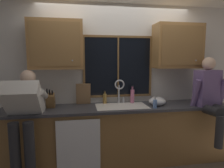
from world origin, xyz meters
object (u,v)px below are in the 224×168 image
Objects in this scene: knife_block at (51,101)px; bottle_tall_clear at (105,98)px; person_sitting_on_counter at (211,95)px; cutting_board at (83,94)px; bottle_green_glass at (132,96)px; person_standing at (24,114)px; soap_dispenser at (155,104)px; mixing_bowl at (157,101)px.

knife_block is 0.86m from bottle_tall_clear.
person_sitting_on_counter is at bearing -17.35° from bottle_tall_clear.
cutting_board is (0.49, 0.15, 0.06)m from knife_block.
knife_block is at bearing -174.28° from bottle_green_glass.
person_sitting_on_counter reaches higher than person_standing.
person_standing is at bearing -163.25° from bottle_green_glass.
person_sitting_on_counter is 0.89m from soap_dispenser.
knife_block reaches higher than bottle_green_glass.
cutting_board is at bearing 17.21° from knife_block.
knife_block reaches higher than soap_dispenser.
person_sitting_on_counter is 3.62× the size of cutting_board.
mixing_bowl is at bearing -2.96° from knife_block.
person_sitting_on_counter reaches higher than cutting_board.
cutting_board is 1.65× the size of bottle_tall_clear.
mixing_bowl is (1.66, -0.09, -0.05)m from knife_block.
soap_dispenser is at bearing -9.84° from knife_block.
soap_dispenser is at bearing -121.64° from mixing_bowl.
person_standing is at bearing -177.51° from soap_dispenser.
person_standing is 0.46m from knife_block.
person_standing is 1.66m from bottle_green_glass.
bottle_tall_clear is at bearing 163.16° from mixing_bowl.
person_sitting_on_counter is at bearing 0.32° from person_standing.
mixing_bowl is (1.16, -0.24, -0.11)m from cutting_board.
cutting_board reaches higher than soap_dispenser.
bottle_tall_clear is (0.35, 0.01, -0.08)m from cutting_board.
person_standing is 1.96m from mixing_bowl.
bottle_tall_clear is at bearing 24.30° from person_standing.
person_standing is 0.93m from cutting_board.
person_sitting_on_counter is 1.21m from bottle_green_glass.
bottle_tall_clear is (-0.70, 0.43, 0.02)m from soap_dispenser.
person_standing is at bearing -129.25° from knife_block.
soap_dispenser is 0.84× the size of bottle_tall_clear.
person_standing is 8.48× the size of soap_dispenser.
knife_block is 1.11× the size of bottle_green_glass.
bottle_tall_clear is (-1.58, 0.49, -0.10)m from person_sitting_on_counter.
person_standing is at bearing -172.33° from mixing_bowl.
cutting_board is at bearing 165.90° from person_sitting_on_counter.
knife_block is 1.19× the size of mixing_bowl.
person_standing reaches higher than mixing_bowl.
soap_dispenser is (1.83, 0.08, 0.05)m from person_standing.
knife_block is at bearing 177.04° from mixing_bowl.
bottle_green_glass reaches higher than mixing_bowl.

